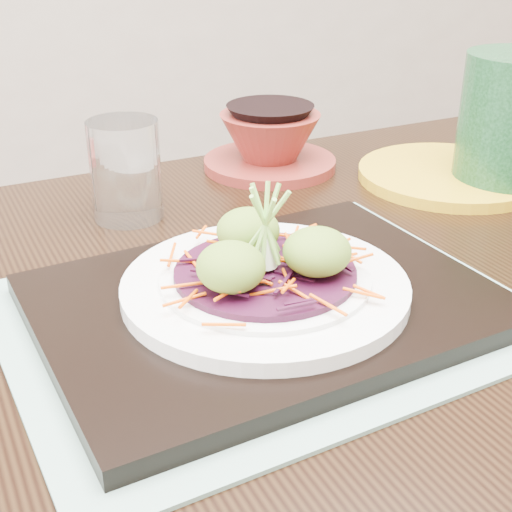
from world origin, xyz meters
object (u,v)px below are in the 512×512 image
object	(u,v)px
serving_tray	(265,302)
dining_table	(290,390)
white_plate	(265,285)
terracotta_bowl_set	(270,144)
yellow_plate	(450,175)
water_glass	(126,170)

from	to	relation	value
serving_tray	dining_table	bearing A→B (deg)	19.98
dining_table	serving_tray	world-z (taller)	serving_tray
white_plate	terracotta_bowl_set	world-z (taller)	terracotta_bowl_set
yellow_plate	water_glass	bearing A→B (deg)	175.48
dining_table	white_plate	world-z (taller)	white_plate
water_glass	dining_table	bearing A→B (deg)	-68.19
water_glass	terracotta_bowl_set	xyz separation A→B (m)	(0.20, 0.09, -0.02)
white_plate	yellow_plate	size ratio (longest dim) A/B	1.05
water_glass	yellow_plate	size ratio (longest dim) A/B	0.48
dining_table	terracotta_bowl_set	distance (m)	0.36
dining_table	serving_tray	xyz separation A→B (m)	(-0.03, -0.02, 0.11)
serving_tray	white_plate	world-z (taller)	white_plate
dining_table	water_glass	distance (m)	0.29
dining_table	yellow_plate	distance (m)	0.37
dining_table	terracotta_bowl_set	bearing A→B (deg)	65.76
white_plate	terracotta_bowl_set	distance (m)	0.37
dining_table	water_glass	xyz separation A→B (m)	(-0.09, 0.23, 0.15)
yellow_plate	white_plate	bearing A→B (deg)	-147.18
terracotta_bowl_set	yellow_plate	bearing A→B (deg)	-33.09
water_glass	white_plate	bearing A→B (deg)	-76.48
serving_tray	white_plate	bearing A→B (deg)	-153.30
terracotta_bowl_set	yellow_plate	world-z (taller)	terracotta_bowl_set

